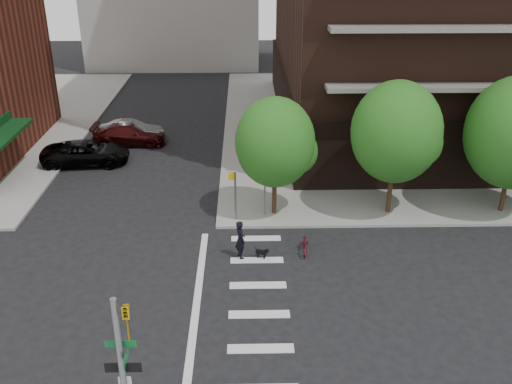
# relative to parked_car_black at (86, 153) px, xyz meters

# --- Properties ---
(ground) EXTENTS (120.00, 120.00, 0.00)m
(ground) POSITION_rel_parked_car_black_xyz_m (7.60, -15.85, -0.76)
(ground) COLOR black
(ground) RESTS_ON ground
(sidewalk_ne) EXTENTS (39.00, 33.00, 0.15)m
(sidewalk_ne) POSITION_rel_parked_car_black_xyz_m (28.10, 7.65, -0.68)
(sidewalk_ne) COLOR gray
(sidewalk_ne) RESTS_ON ground
(crosswalk) EXTENTS (3.85, 13.00, 0.01)m
(crosswalk) POSITION_rel_parked_car_black_xyz_m (9.81, -15.85, -0.75)
(crosswalk) COLOR silver
(crosswalk) RESTS_ON ground
(tree_a) EXTENTS (4.00, 4.00, 5.90)m
(tree_a) POSITION_rel_parked_car_black_xyz_m (11.60, -7.35, 3.29)
(tree_a) COLOR #301E11
(tree_a) RESTS_ON sidewalk_ne
(tree_b) EXTENTS (4.50, 4.50, 6.65)m
(tree_b) POSITION_rel_parked_car_black_xyz_m (17.60, -7.35, 3.79)
(tree_b) COLOR #301E11
(tree_b) RESTS_ON sidewalk_ne
(pedestrian_signal) EXTENTS (2.18, 0.67, 2.60)m
(pedestrian_signal) POSITION_rel_parked_car_black_xyz_m (9.92, -7.93, 1.10)
(pedestrian_signal) COLOR slate
(pedestrian_signal) RESTS_ON sidewalk_ne
(parked_car_black) EXTENTS (3.01, 5.65, 1.51)m
(parked_car_black) POSITION_rel_parked_car_black_xyz_m (0.00, 0.00, 0.00)
(parked_car_black) COLOR black
(parked_car_black) RESTS_ON ground
(parked_car_maroon) EXTENTS (2.19, 5.09, 1.46)m
(parked_car_maroon) POSITION_rel_parked_car_black_xyz_m (2.10, 3.62, -0.02)
(parked_car_maroon) COLOR #360C0C
(parked_car_maroon) RESTS_ON ground
(parked_car_silver) EXTENTS (1.59, 4.49, 1.48)m
(parked_car_silver) POSITION_rel_parked_car_black_xyz_m (2.10, 4.25, -0.02)
(parked_car_silver) COLOR #9C9EA3
(parked_car_silver) RESTS_ON ground
(scooter) EXTENTS (0.69, 1.63, 0.84)m
(scooter) POSITION_rel_parked_car_black_xyz_m (12.85, -11.14, -0.34)
(scooter) COLOR maroon
(scooter) RESTS_ON ground
(dog_walker) EXTENTS (0.79, 0.65, 1.85)m
(dog_walker) POSITION_rel_parked_car_black_xyz_m (9.86, -11.55, 0.17)
(dog_walker) COLOR black
(dog_walker) RESTS_ON ground
(dog) EXTENTS (0.60, 0.33, 0.50)m
(dog) POSITION_rel_parked_car_black_xyz_m (10.84, -11.66, -0.44)
(dog) COLOR black
(dog) RESTS_ON ground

